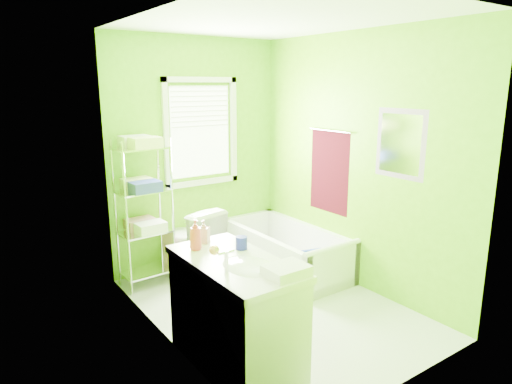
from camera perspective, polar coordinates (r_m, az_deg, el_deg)
ground at (r=4.51m, az=2.01°, el=-14.15°), size 2.90×2.90×0.00m
room_envelope at (r=4.04m, az=2.19°, el=5.72°), size 2.14×2.94×2.62m
window at (r=5.25m, az=-6.89°, el=8.14°), size 0.92×0.05×1.22m
door at (r=2.81m, az=-2.55°, el=-9.36°), size 0.09×0.80×2.00m
right_wall_decor at (r=4.75m, az=12.33°, el=3.81°), size 0.04×1.48×1.17m
bathtub at (r=5.27m, az=3.88°, el=-8.03°), size 0.74×1.59×0.51m
toilet at (r=5.08m, az=-8.28°, el=-6.14°), size 0.58×0.85×0.80m
vanity at (r=3.49m, az=-2.53°, el=-14.55°), size 0.58×1.12×1.09m
wire_shelf_unit at (r=4.80m, az=-13.78°, el=-0.55°), size 0.54×0.43×1.58m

